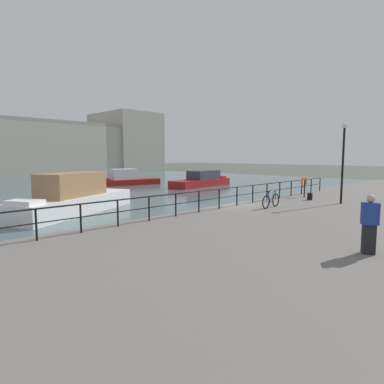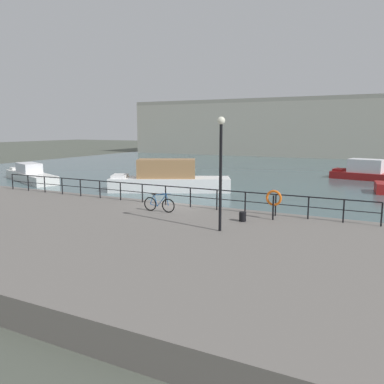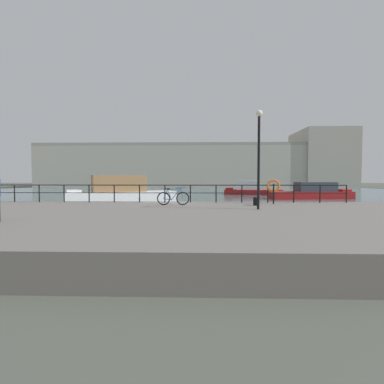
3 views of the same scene
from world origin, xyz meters
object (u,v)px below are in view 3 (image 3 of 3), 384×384
moored_red_daysailer (120,193)px  moored_cabin_cruiser (251,189)px  parked_bicycle (173,198)px  harbor_building (219,166)px  mooring_bollard (256,201)px  moored_blue_motorboat (312,192)px  life_ring_stand (273,187)px  quay_lamp_post (259,146)px

moored_red_daysailer → moored_cabin_cruiser: 21.06m
moored_red_daysailer → parked_bicycle: bearing=92.0°
harbor_building → parked_bicycle: (-5.89, -60.12, -4.02)m
moored_cabin_cruiser → mooring_bollard: bearing=92.2°
moored_blue_motorboat → life_ring_stand: bearing=-122.3°
moored_blue_motorboat → quay_lamp_post: (-9.94, -20.35, 3.15)m
moored_cabin_cruiser → quay_lamp_post: size_ratio=1.77×
moored_blue_motorboat → parked_bicycle: (-14.19, -18.26, 0.56)m
harbor_building → moored_cabin_cruiser: size_ratio=9.14×
harbor_building → quay_lamp_post: (-1.65, -62.21, -1.43)m
life_ring_stand → moored_blue_motorboat: bearing=63.8°
harbor_building → moored_red_daysailer: size_ratio=7.62×
moored_blue_motorboat → mooring_bollard: 20.73m
parked_bicycle → mooring_bollard: 4.51m
moored_red_daysailer → parked_bicycle: (5.85, -10.89, 0.29)m
moored_blue_motorboat → life_ring_stand: (-8.53, -17.34, 1.14)m
mooring_bollard → life_ring_stand: life_ring_stand is taller
parked_bicycle → mooring_bollard: size_ratio=4.02×
mooring_bollard → quay_lamp_post: 3.43m
moored_cabin_cruiser → quay_lamp_post: (-4.30, -28.35, 3.12)m
moored_blue_motorboat → moored_red_daysailer: (-20.03, -7.37, 0.27)m
harbor_building → life_ring_stand: 59.31m
harbor_building → moored_cabin_cruiser: (2.65, -33.86, -4.56)m
moored_blue_motorboat → parked_bicycle: moored_blue_motorboat is taller
moored_blue_motorboat → moored_red_daysailer: size_ratio=0.95×
parked_bicycle → quay_lamp_post: (4.24, -2.09, 2.59)m
harbor_building → moored_red_daysailer: harbor_building is taller
parked_bicycle → quay_lamp_post: quay_lamp_post is taller
life_ring_stand → quay_lamp_post: (-1.42, -3.00, 2.00)m
moored_red_daysailer → mooring_bollard: moored_red_daysailer is taller
quay_lamp_post → mooring_bollard: bearing=82.4°
harbor_building → life_ring_stand: size_ratio=53.99×
quay_lamp_post → life_ring_stand: bearing=64.7°
parked_bicycle → life_ring_stand: life_ring_stand is taller
parked_bicycle → life_ring_stand: (5.66, 0.91, 0.59)m
life_ring_stand → moored_cabin_cruiser: bearing=83.5°
harbor_building → quay_lamp_post: bearing=-91.5°
life_ring_stand → quay_lamp_post: bearing=-115.3°
moored_cabin_cruiser → moored_red_daysailer: bearing=57.8°
harbor_building → mooring_bollard: bearing=-91.3°
moored_red_daysailer → life_ring_stand: bearing=112.8°
parked_bicycle → harbor_building: bearing=82.0°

